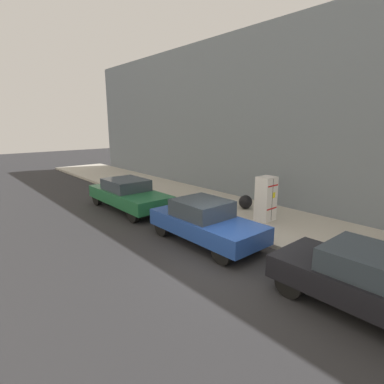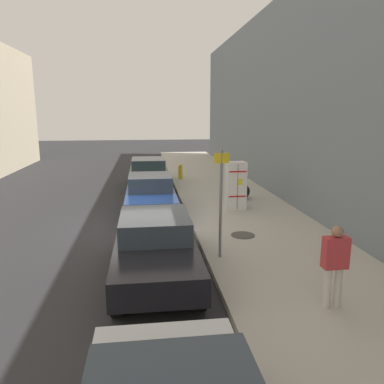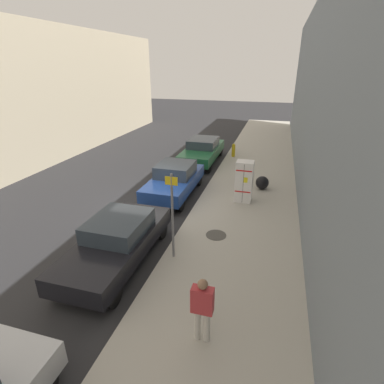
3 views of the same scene
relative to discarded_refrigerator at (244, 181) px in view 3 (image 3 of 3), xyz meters
name	(u,v)px [view 3 (image 3 of 3)]	position (x,y,z in m)	size (l,w,h in m)	color
ground_plane	(151,207)	(3.67, 1.39, -1.03)	(80.00, 80.00, 0.00)	#28282B
sidewalk_slab	(243,217)	(-0.20, 1.39, -0.96)	(4.14, 44.00, 0.15)	#B2ADA0
building_facade_near	(343,113)	(-3.03, 1.39, 3.14)	(1.52, 39.60, 8.34)	slate
discarded_refrigerator	(244,181)	(0.00, 0.00, 0.00)	(0.71, 0.60, 1.76)	white
manhole_cover	(216,235)	(0.53, 3.11, -0.87)	(0.70, 0.70, 0.02)	#47443F
street_sign_post	(172,213)	(1.53, 4.65, 0.61)	(0.36, 0.07, 2.67)	slate
fire_hydrant	(233,150)	(1.41, -6.56, -0.46)	(0.22, 0.22, 0.81)	gold
trash_bag	(262,183)	(-0.70, -1.57, -0.57)	(0.61, 0.61, 0.61)	black
pedestrian_walking_far	(202,307)	(-0.03, 7.32, 0.01)	(0.45, 0.22, 1.56)	beige
parked_sedan_green	(202,150)	(3.14, -5.37, -0.29)	(1.85, 4.74, 1.41)	#1E6038
parked_hatchback_blue	(175,179)	(3.14, -0.17, -0.30)	(1.76, 4.14, 1.44)	#23479E
parked_sedan_dark	(117,240)	(3.14, 5.12, -0.32)	(1.78, 4.48, 1.39)	black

